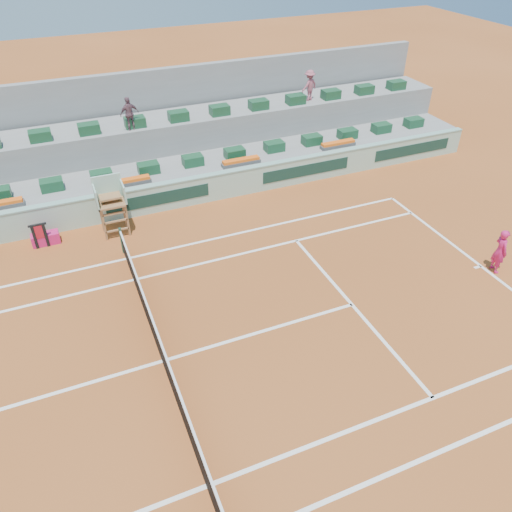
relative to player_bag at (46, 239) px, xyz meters
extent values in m
plane|color=#95471C|center=(2.66, -7.71, -0.23)|extent=(90.00, 90.00, 0.00)
cube|color=gray|center=(2.66, 2.99, 0.37)|extent=(36.00, 4.00, 1.20)
cube|color=gray|center=(2.66, 4.59, 1.07)|extent=(36.00, 2.40, 2.60)
cube|color=gray|center=(2.66, 6.19, 1.97)|extent=(36.00, 0.40, 4.40)
cube|color=#D51B64|center=(0.00, 0.00, 0.00)|extent=(1.03, 0.46, 0.46)
imported|color=#724C57|center=(4.44, 3.72, 3.10)|extent=(0.91, 0.54, 1.45)
imported|color=#A35160|center=(13.50, 4.19, 3.12)|extent=(1.10, 0.86, 1.50)
cube|color=white|center=(14.54, -7.71, -0.22)|extent=(0.12, 10.97, 0.01)
cube|color=white|center=(2.66, -2.23, -0.22)|extent=(23.77, 0.12, 0.01)
cube|color=white|center=(2.66, -11.83, -0.22)|extent=(23.77, 0.12, 0.01)
cube|color=white|center=(2.66, -3.60, -0.22)|extent=(23.77, 0.12, 0.01)
cube|color=white|center=(9.06, -7.71, -0.22)|extent=(0.12, 8.23, 0.01)
cube|color=white|center=(2.66, -7.71, -0.22)|extent=(12.80, 0.12, 0.01)
cube|color=white|center=(14.39, -7.71, -0.22)|extent=(0.30, 0.12, 0.01)
cube|color=black|center=(2.66, -7.71, 0.23)|extent=(0.03, 11.87, 0.92)
cube|color=white|center=(2.66, -7.71, 0.73)|extent=(0.06, 11.87, 0.07)
cylinder|color=#1B412D|center=(2.66, -1.78, 0.32)|extent=(0.10, 0.10, 1.10)
cube|color=#A0C9B3|center=(2.66, 0.79, 0.37)|extent=(36.00, 0.30, 1.20)
cube|color=#83B09F|center=(2.66, 0.79, 1.00)|extent=(36.00, 0.34, 0.06)
cube|color=#13352C|center=(4.66, 0.63, 0.42)|extent=(4.40, 0.02, 0.56)
cube|color=#13352C|center=(11.66, 0.63, 0.42)|extent=(4.40, 0.02, 0.56)
cube|color=#13352C|center=(17.66, 0.63, 0.42)|extent=(4.40, 0.02, 0.56)
cube|color=#8E5E36|center=(2.21, -0.66, 0.45)|extent=(0.08, 0.08, 1.35)
cube|color=#8E5E36|center=(3.11, -0.66, 0.45)|extent=(0.08, 0.08, 1.35)
cube|color=#8E5E36|center=(2.21, 0.04, 0.45)|extent=(0.08, 0.08, 1.35)
cube|color=#8E5E36|center=(3.11, 0.04, 0.45)|extent=(0.08, 0.08, 1.35)
cube|color=#8E5E36|center=(2.66, -0.31, 1.16)|extent=(1.10, 0.90, 0.08)
cube|color=#A0C9B3|center=(2.66, 0.07, 1.67)|extent=(1.10, 0.08, 1.00)
cube|color=#A0C9B3|center=(2.14, -0.31, 1.52)|extent=(0.06, 0.90, 0.80)
cube|color=#A0C9B3|center=(3.18, -0.31, 1.52)|extent=(0.06, 0.90, 0.80)
cube|color=#8E5E36|center=(2.66, -0.21, 1.40)|extent=(0.80, 0.60, 0.08)
cube|color=#8E5E36|center=(2.66, -0.66, 0.12)|extent=(0.90, 0.08, 0.06)
cube|color=#8E5E36|center=(2.66, -0.66, 0.52)|extent=(0.90, 0.08, 0.06)
cube|color=#8E5E36|center=(2.66, -0.66, 0.87)|extent=(0.90, 0.08, 0.06)
cube|color=#18482A|center=(0.66, 2.09, 1.19)|extent=(0.90, 0.60, 0.44)
cube|color=#18482A|center=(2.66, 2.09, 1.19)|extent=(0.90, 0.60, 0.44)
cube|color=#18482A|center=(4.66, 2.09, 1.19)|extent=(0.90, 0.60, 0.44)
cube|color=#18482A|center=(6.66, 2.09, 1.19)|extent=(0.90, 0.60, 0.44)
cube|color=#18482A|center=(8.66, 2.09, 1.19)|extent=(0.90, 0.60, 0.44)
cube|color=#18482A|center=(10.66, 2.09, 1.19)|extent=(0.90, 0.60, 0.44)
cube|color=#18482A|center=(12.66, 2.09, 1.19)|extent=(0.90, 0.60, 0.44)
cube|color=#18482A|center=(14.66, 2.09, 1.19)|extent=(0.90, 0.60, 0.44)
cube|color=#18482A|center=(16.66, 2.09, 1.19)|extent=(0.90, 0.60, 0.44)
cube|color=#18482A|center=(18.66, 2.09, 1.19)|extent=(0.90, 0.60, 0.44)
cube|color=#18482A|center=(0.66, 3.99, 2.59)|extent=(0.90, 0.60, 0.44)
cube|color=#18482A|center=(2.66, 3.99, 2.59)|extent=(0.90, 0.60, 0.44)
cube|color=#18482A|center=(4.66, 3.99, 2.59)|extent=(0.90, 0.60, 0.44)
cube|color=#18482A|center=(6.66, 3.99, 2.59)|extent=(0.90, 0.60, 0.44)
cube|color=#18482A|center=(8.66, 3.99, 2.59)|extent=(0.90, 0.60, 0.44)
cube|color=#18482A|center=(10.66, 3.99, 2.59)|extent=(0.90, 0.60, 0.44)
cube|color=#18482A|center=(12.66, 3.99, 2.59)|extent=(0.90, 0.60, 0.44)
cube|color=#18482A|center=(14.66, 3.99, 2.59)|extent=(0.90, 0.60, 0.44)
cube|color=#18482A|center=(16.66, 3.99, 2.59)|extent=(0.90, 0.60, 0.44)
cube|color=#18482A|center=(18.66, 3.99, 2.59)|extent=(0.90, 0.60, 0.44)
cube|color=#4F4F4F|center=(-1.34, 1.29, 1.05)|extent=(1.80, 0.36, 0.16)
cube|color=#4F4F4F|center=(3.66, 1.29, 1.05)|extent=(1.80, 0.36, 0.16)
cube|color=#FC6015|center=(3.66, 1.29, 1.19)|extent=(1.70, 0.32, 0.12)
cube|color=#4F4F4F|center=(8.66, 1.29, 1.05)|extent=(1.80, 0.36, 0.16)
cube|color=#FC6015|center=(8.66, 1.29, 1.19)|extent=(1.70, 0.32, 0.12)
cube|color=#4F4F4F|center=(13.66, 1.29, 1.05)|extent=(1.80, 0.36, 0.16)
cube|color=#FC6015|center=(13.66, 1.29, 1.19)|extent=(1.70, 0.32, 0.12)
cube|color=black|center=(-0.34, -0.20, 0.27)|extent=(0.11, 0.11, 1.00)
cube|color=black|center=(0.06, -0.20, 0.27)|extent=(0.11, 0.11, 1.00)
cube|color=black|center=(-0.14, -0.20, 0.77)|extent=(0.65, 0.09, 0.06)
cube|color=red|center=(-0.14, -0.22, 0.47)|extent=(0.48, 0.04, 0.56)
imported|color=#D51B64|center=(14.79, -8.07, 0.62)|extent=(0.54, 0.70, 1.70)
camera|label=1|loc=(1.30, -17.96, 10.74)|focal=35.00mm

